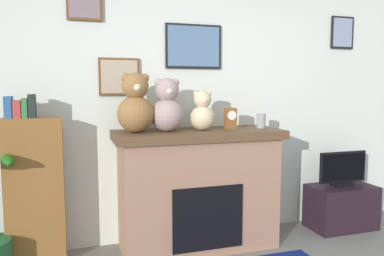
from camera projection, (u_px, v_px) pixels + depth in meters
name	position (u px, v px, depth m)	size (l,w,h in m)	color
back_wall	(186.00, 106.00, 3.74)	(5.20, 0.15, 2.60)	silver
fireplace	(198.00, 188.00, 3.50)	(1.54, 0.62, 1.10)	#976D54
bookshelf	(34.00, 188.00, 3.14)	(0.47, 0.16, 1.44)	brown
tv_stand	(341.00, 207.00, 4.00)	(0.68, 0.40, 0.46)	black
television	(343.00, 170.00, 3.96)	(0.55, 0.14, 0.36)	black
candle_jar	(261.00, 121.00, 3.61)	(0.09, 0.09, 0.14)	gray
mantel_clock	(230.00, 118.00, 3.51)	(0.11, 0.08, 0.20)	brown
teddy_bear_grey	(136.00, 106.00, 3.23)	(0.32, 0.32, 0.51)	olive
teddy_bear_tan	(167.00, 108.00, 3.32)	(0.29, 0.29, 0.47)	gray
teddy_bear_brown	(202.00, 112.00, 3.42)	(0.22, 0.22, 0.36)	beige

